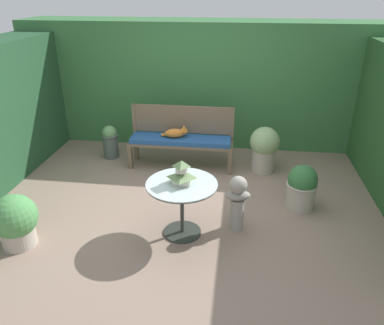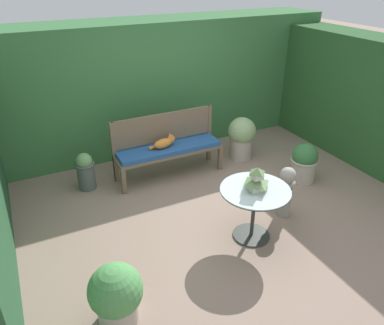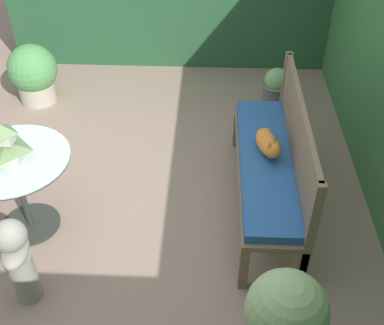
% 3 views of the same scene
% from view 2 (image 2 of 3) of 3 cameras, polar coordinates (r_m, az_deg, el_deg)
% --- Properties ---
extents(ground, '(30.00, 30.00, 0.00)m').
position_cam_2_polar(ground, '(5.06, 4.04, -6.75)').
color(ground, gray).
extents(foliage_hedge_back, '(6.40, 0.96, 2.10)m').
position_cam_2_polar(foliage_hedge_back, '(6.59, -6.35, 11.80)').
color(foliage_hedge_back, '#38703D').
rests_on(foliage_hedge_back, ground).
extents(foliage_hedge_right, '(0.70, 3.52, 1.93)m').
position_cam_2_polar(foliage_hedge_right, '(6.52, 26.05, 8.14)').
color(foliage_hedge_right, '#285628').
rests_on(foliage_hedge_right, ground).
extents(garden_bench, '(1.62, 0.43, 0.49)m').
position_cam_2_polar(garden_bench, '(5.59, -3.51, 1.78)').
color(garden_bench, brown).
rests_on(garden_bench, ground).
extents(bench_backrest, '(1.62, 0.06, 0.94)m').
position_cam_2_polar(bench_backrest, '(5.64, -4.37, 4.91)').
color(bench_backrest, brown).
rests_on(bench_backrest, ground).
extents(cat, '(0.42, 0.20, 0.20)m').
position_cam_2_polar(cat, '(5.50, -4.25, 3.03)').
color(cat, orange).
rests_on(cat, garden_bench).
extents(patio_table, '(0.80, 0.80, 0.66)m').
position_cam_2_polar(patio_table, '(4.32, 9.50, -5.59)').
color(patio_table, '#2D332D').
rests_on(patio_table, ground).
extents(pagoda_birdhouse, '(0.25, 0.25, 0.28)m').
position_cam_2_polar(pagoda_birdhouse, '(4.19, 9.78, -2.67)').
color(pagoda_birdhouse, beige).
rests_on(pagoda_birdhouse, patio_table).
extents(garden_bust, '(0.31, 0.21, 0.68)m').
position_cam_2_polar(garden_bust, '(4.85, 14.14, -3.90)').
color(garden_bust, gray).
rests_on(garden_bust, ground).
extents(potted_plant_bench_left, '(0.28, 0.28, 0.56)m').
position_cam_2_polar(potted_plant_bench_left, '(5.51, -15.93, -1.20)').
color(potted_plant_bench_left, '#4C5651').
rests_on(potted_plant_bench_left, ground).
extents(potted_plant_table_near, '(0.49, 0.49, 0.61)m').
position_cam_2_polar(potted_plant_table_near, '(3.56, -11.50, -19.14)').
color(potted_plant_table_near, '#ADA393').
rests_on(potted_plant_table_near, ground).
extents(potted_plant_path_edge, '(0.40, 0.40, 0.59)m').
position_cam_2_polar(potted_plant_path_edge, '(5.75, 16.70, 0.06)').
color(potted_plant_path_edge, '#ADA393').
rests_on(potted_plant_path_edge, ground).
extents(potted_plant_table_far, '(0.45, 0.45, 0.71)m').
position_cam_2_polar(potted_plant_table_far, '(6.16, 7.57, 3.91)').
color(potted_plant_table_far, '#ADA393').
rests_on(potted_plant_table_far, ground).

